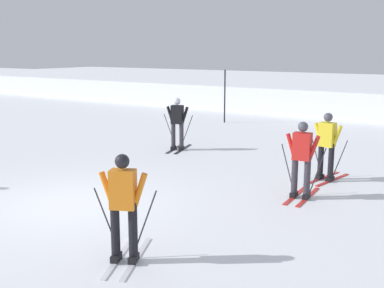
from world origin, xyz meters
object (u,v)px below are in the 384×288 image
Objects in this scene: skier_black at (177,122)px; skier_yellow at (327,145)px; skier_orange at (124,205)px; trail_marker_pole at (225,96)px; skier_red at (302,158)px.

skier_black is 5.33m from skier_yellow.
skier_orange is 14.71m from trail_marker_pole.
skier_yellow is 0.73× the size of trail_marker_pole.
skier_black is 5.93m from skier_red.
skier_orange is at bearing -102.78° from skier_red.
trail_marker_pole reaches higher than skier_black.
skier_black and skier_red have the same top height.
skier_yellow is at bearing 80.89° from skier_orange.
skier_black is 0.73× the size of trail_marker_pole.
skier_black is 6.36m from trail_marker_pole.
trail_marker_pole is (-5.97, 13.44, 0.26)m from skier_orange.
skier_yellow is (5.24, -0.98, -0.00)m from skier_black.
skier_black is at bearing -74.00° from trail_marker_pole.
skier_black and skier_yellow have the same top height.
skier_yellow is (1.02, 6.35, -0.00)m from skier_orange.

